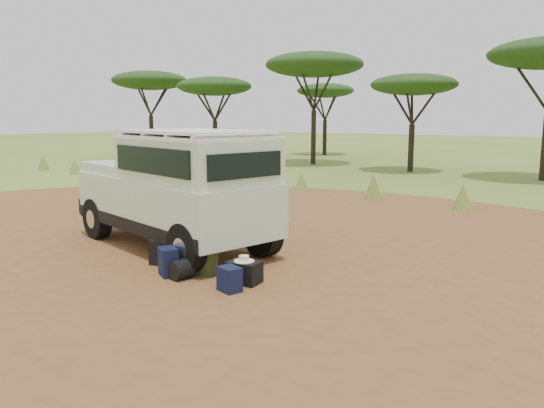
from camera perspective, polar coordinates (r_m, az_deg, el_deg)
The scene contains 13 objects.
ground at distance 10.63m, azimuth -8.18°, elevation -5.69°, with size 140.00×140.00×0.00m, color #586B26.
dirt_clearing at distance 10.63m, azimuth -8.19°, elevation -5.67°, with size 23.00×23.00×0.01m, color brown.
grass_fringe at distance 17.79m, azimuth 11.01°, elevation 1.68°, with size 36.60×1.60×0.90m.
acacia_treeline at distance 28.18m, azimuth 21.59°, elevation 13.12°, with size 46.70×13.20×6.26m.
safari_vehicle at distance 11.18m, azimuth -10.14°, elevation 1.30°, with size 5.42×3.21×2.49m.
walking_staff at distance 12.52m, azimuth -10.36°, elevation 0.23°, with size 0.04×0.04×1.62m, color #602A16.
backpack_black at distance 10.16m, azimuth -11.92°, elevation -5.10°, with size 0.35×0.26×0.48m, color black.
backpack_navy at distance 9.43m, azimuth -11.09°, elevation -6.14°, with size 0.39×0.28×0.51m, color #101334.
backpack_olive at distance 9.37m, azimuth -7.06°, elevation -6.25°, with size 0.34×0.24×0.47m, color #37411E.
duffel_navy at distance 8.50m, azimuth -4.59°, elevation -8.09°, with size 0.36×0.27×0.40m, color #101334.
hard_case at distance 8.90m, azimuth -3.02°, elevation -7.36°, with size 0.53×0.38×0.38m, color black.
stuff_sack at distance 9.23m, azimuth -9.74°, elevation -6.97°, with size 0.34×0.34×0.34m, color black.
safari_hat at distance 8.83m, azimuth -3.03°, elevation -5.96°, with size 0.34×0.34×0.10m.
Camera 1 is at (6.88, -7.62, 2.76)m, focal length 35.00 mm.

